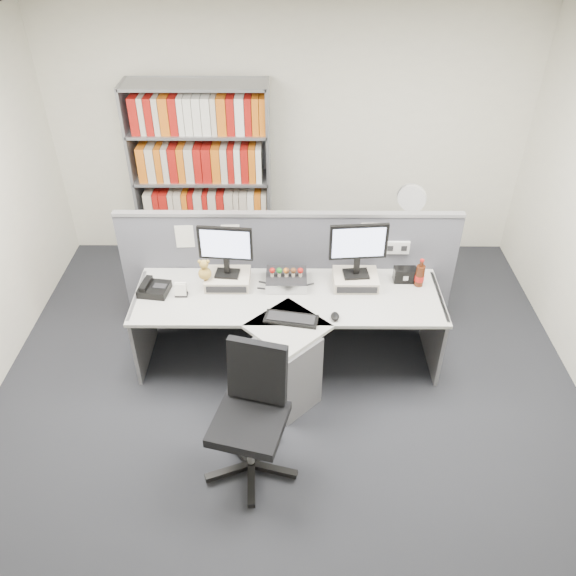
{
  "coord_description": "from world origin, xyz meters",
  "views": [
    {
      "loc": [
        0.02,
        -3.06,
        3.65
      ],
      "look_at": [
        0.0,
        0.65,
        0.92
      ],
      "focal_mm": 35.95,
      "sensor_mm": 36.0,
      "label": 1
    }
  ],
  "objects_px": {
    "monitor_left": "(225,247)",
    "shelving_unit": "(203,182)",
    "desk": "(288,336)",
    "speaker": "(405,275)",
    "desktop_pc": "(286,280)",
    "mouse": "(335,316)",
    "desk_phone": "(154,289)",
    "keyboard": "(291,319)",
    "desk_calendar": "(181,290)",
    "cola_bottle": "(420,276)",
    "monitor_right": "(358,246)",
    "filing_cabinet": "(403,256)",
    "office_chair": "(252,410)",
    "desk_fan": "(411,201)"
  },
  "relations": [
    {
      "from": "monitor_right",
      "to": "desk_fan",
      "type": "bearing_deg",
      "value": 58.56
    },
    {
      "from": "desk_fan",
      "to": "cola_bottle",
      "type": "bearing_deg",
      "value": -94.24
    },
    {
      "from": "monitor_right",
      "to": "desktop_pc",
      "type": "relative_size",
      "value": 1.41
    },
    {
      "from": "desktop_pc",
      "to": "keyboard",
      "type": "distance_m",
      "value": 0.5
    },
    {
      "from": "desk",
      "to": "speaker",
      "type": "relative_size",
      "value": 13.53
    },
    {
      "from": "desktop_pc",
      "to": "keyboard",
      "type": "xyz_separation_m",
      "value": [
        0.04,
        -0.49,
        -0.03
      ]
    },
    {
      "from": "monitor_right",
      "to": "desk_phone",
      "type": "distance_m",
      "value": 1.76
    },
    {
      "from": "desk",
      "to": "shelving_unit",
      "type": "distance_m",
      "value": 2.12
    },
    {
      "from": "mouse",
      "to": "desk_calendar",
      "type": "distance_m",
      "value": 1.31
    },
    {
      "from": "monitor_left",
      "to": "office_chair",
      "type": "bearing_deg",
      "value": -77.92
    },
    {
      "from": "desktop_pc",
      "to": "desk_calendar",
      "type": "bearing_deg",
      "value": -169.09
    },
    {
      "from": "monitor_left",
      "to": "office_chair",
      "type": "height_order",
      "value": "monitor_left"
    },
    {
      "from": "monitor_right",
      "to": "shelving_unit",
      "type": "bearing_deg",
      "value": 135.27
    },
    {
      "from": "monitor_right",
      "to": "cola_bottle",
      "type": "xyz_separation_m",
      "value": [
        0.55,
        -0.01,
        -0.3
      ]
    },
    {
      "from": "keyboard",
      "to": "cola_bottle",
      "type": "height_order",
      "value": "cola_bottle"
    },
    {
      "from": "cola_bottle",
      "to": "filing_cabinet",
      "type": "xyz_separation_m",
      "value": [
        0.08,
        1.02,
        -0.47
      ]
    },
    {
      "from": "monitor_left",
      "to": "desk_phone",
      "type": "distance_m",
      "value": 0.72
    },
    {
      "from": "desk_phone",
      "to": "cola_bottle",
      "type": "relative_size",
      "value": 1.03
    },
    {
      "from": "desk",
      "to": "desktop_pc",
      "type": "bearing_deg",
      "value": 92.4
    },
    {
      "from": "desktop_pc",
      "to": "desk_phone",
      "type": "xyz_separation_m",
      "value": [
        -1.12,
        -0.13,
        -0.01
      ]
    },
    {
      "from": "keyboard",
      "to": "speaker",
      "type": "relative_size",
      "value": 2.34
    },
    {
      "from": "mouse",
      "to": "desk_phone",
      "type": "relative_size",
      "value": 0.41
    },
    {
      "from": "speaker",
      "to": "office_chair",
      "type": "height_order",
      "value": "office_chair"
    },
    {
      "from": "monitor_left",
      "to": "desktop_pc",
      "type": "distance_m",
      "value": 0.6
    },
    {
      "from": "desk_calendar",
      "to": "cola_bottle",
      "type": "xyz_separation_m",
      "value": [
        2.02,
        0.16,
        0.04
      ]
    },
    {
      "from": "desk",
      "to": "cola_bottle",
      "type": "bearing_deg",
      "value": 18.59
    },
    {
      "from": "monitor_left",
      "to": "shelving_unit",
      "type": "relative_size",
      "value": 0.23
    },
    {
      "from": "cola_bottle",
      "to": "shelving_unit",
      "type": "relative_size",
      "value": 0.13
    },
    {
      "from": "monitor_right",
      "to": "cola_bottle",
      "type": "relative_size",
      "value": 1.88
    },
    {
      "from": "desk_calendar",
      "to": "filing_cabinet",
      "type": "xyz_separation_m",
      "value": [
        2.1,
        1.18,
        -0.42
      ]
    },
    {
      "from": "filing_cabinet",
      "to": "desk_fan",
      "type": "relative_size",
      "value": 1.48
    },
    {
      "from": "desk",
      "to": "shelving_unit",
      "type": "xyz_separation_m",
      "value": [
        -0.9,
        1.85,
        0.52
      ]
    },
    {
      "from": "keyboard",
      "to": "filing_cabinet",
      "type": "bearing_deg",
      "value": 52.07
    },
    {
      "from": "keyboard",
      "to": "desk_phone",
      "type": "bearing_deg",
      "value": 162.57
    },
    {
      "from": "desk",
      "to": "mouse",
      "type": "xyz_separation_m",
      "value": [
        0.38,
        -0.08,
        0.28
      ]
    },
    {
      "from": "desk",
      "to": "keyboard",
      "type": "xyz_separation_m",
      "value": [
        0.03,
        -0.11,
        0.28
      ]
    },
    {
      "from": "desk_phone",
      "to": "speaker",
      "type": "distance_m",
      "value": 2.16
    },
    {
      "from": "desk",
      "to": "desktop_pc",
      "type": "height_order",
      "value": "desktop_pc"
    },
    {
      "from": "desk",
      "to": "desk_fan",
      "type": "xyz_separation_m",
      "value": [
        1.2,
        1.4,
        0.54
      ]
    },
    {
      "from": "monitor_right",
      "to": "cola_bottle",
      "type": "distance_m",
      "value": 0.62
    },
    {
      "from": "monitor_left",
      "to": "cola_bottle",
      "type": "xyz_separation_m",
      "value": [
        1.65,
        -0.01,
        -0.28
      ]
    },
    {
      "from": "monitor_right",
      "to": "filing_cabinet",
      "type": "height_order",
      "value": "monitor_right"
    },
    {
      "from": "desk",
      "to": "desk_fan",
      "type": "height_order",
      "value": "desk_fan"
    },
    {
      "from": "mouse",
      "to": "filing_cabinet",
      "type": "height_order",
      "value": "mouse"
    },
    {
      "from": "desk",
      "to": "cola_bottle",
      "type": "distance_m",
      "value": 1.24
    },
    {
      "from": "shelving_unit",
      "to": "filing_cabinet",
      "type": "height_order",
      "value": "shelving_unit"
    },
    {
      "from": "monitor_right",
      "to": "speaker",
      "type": "relative_size",
      "value": 2.56
    },
    {
      "from": "desk",
      "to": "office_chair",
      "type": "bearing_deg",
      "value": -105.3
    },
    {
      "from": "mouse",
      "to": "speaker",
      "type": "bearing_deg",
      "value": 39.49
    },
    {
      "from": "monitor_right",
      "to": "cola_bottle",
      "type": "bearing_deg",
      "value": -0.55
    }
  ]
}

